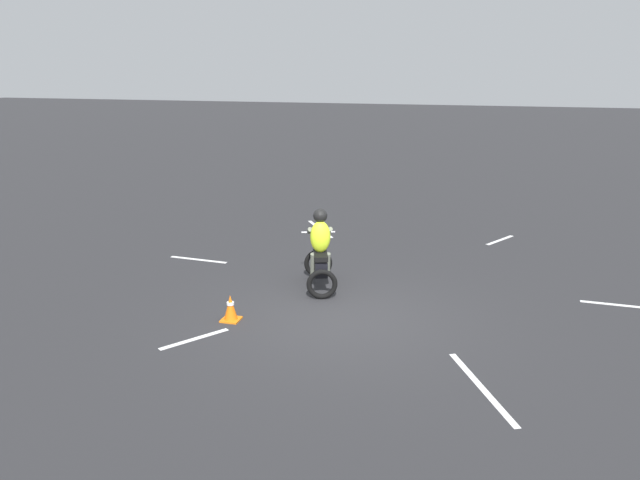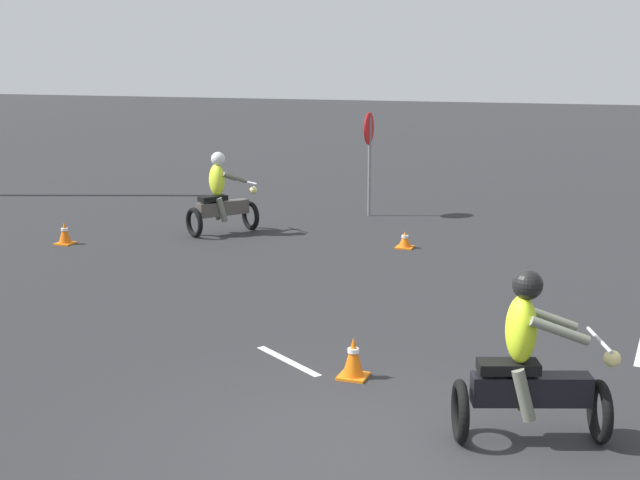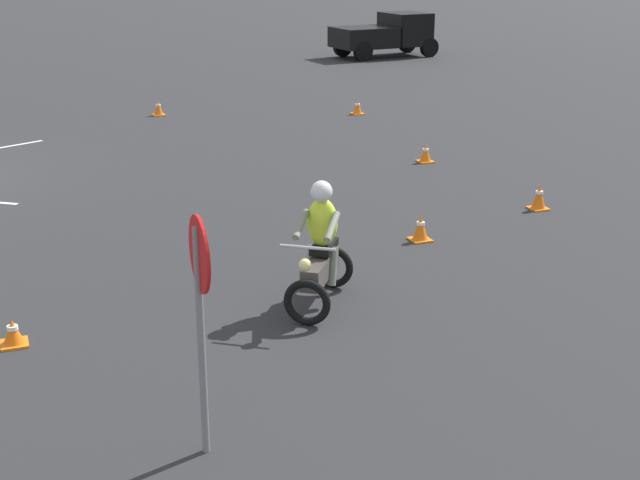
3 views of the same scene
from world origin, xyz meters
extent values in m
plane|color=#28282B|center=(0.00, 0.00, 0.00)|extent=(120.00, 120.00, 0.00)
torus|color=black|center=(1.03, -2.01, 0.30)|extent=(0.60, 0.29, 0.60)
torus|color=black|center=(0.61, -0.78, 0.30)|extent=(0.60, 0.29, 0.60)
cube|color=black|center=(0.82, -1.39, 0.52)|extent=(0.58, 1.12, 0.28)
cube|color=black|center=(0.75, -1.19, 0.74)|extent=(0.43, 0.61, 0.10)
cylinder|color=silver|center=(1.01, -1.96, 1.00)|extent=(0.67, 0.26, 0.04)
sphere|color=#F2E08C|center=(1.05, -2.09, 0.82)|extent=(0.20, 0.20, 0.16)
ellipsoid|color=#CCEA26|center=(0.78, -1.28, 1.10)|extent=(0.47, 0.39, 0.64)
cylinder|color=slate|center=(0.69, -1.63, 1.15)|extent=(0.26, 0.55, 0.27)
cylinder|color=slate|center=(1.06, -1.50, 1.15)|extent=(0.26, 0.55, 0.27)
cylinder|color=slate|center=(0.65, -1.35, 0.52)|extent=(0.19, 0.27, 0.51)
cylinder|color=slate|center=(0.92, -1.26, 0.52)|extent=(0.19, 0.27, 0.51)
sphere|color=black|center=(0.79, -1.32, 1.52)|extent=(0.35, 0.35, 0.28)
torus|color=black|center=(9.39, 5.15, 0.30)|extent=(0.42, 0.55, 0.60)
torus|color=black|center=(8.32, 5.89, 0.30)|extent=(0.42, 0.55, 0.60)
cube|color=#4C4742|center=(8.85, 5.52, 0.52)|extent=(1.04, 0.83, 0.28)
cube|color=black|center=(8.67, 5.65, 0.74)|extent=(0.61, 0.53, 0.10)
cylinder|color=silver|center=(9.35, 5.18, 1.00)|extent=(0.43, 0.60, 0.04)
sphere|color=#F2E08C|center=(9.45, 5.10, 0.82)|extent=(0.22, 0.22, 0.16)
ellipsoid|color=#D8F233|center=(8.76, 5.59, 1.10)|extent=(0.46, 0.49, 0.64)
cylinder|color=slate|center=(8.89, 5.25, 1.15)|extent=(0.50, 0.39, 0.27)
cylinder|color=slate|center=(9.12, 5.58, 1.15)|extent=(0.50, 0.39, 0.27)
cylinder|color=slate|center=(8.69, 5.46, 0.52)|extent=(0.27, 0.24, 0.51)
cylinder|color=slate|center=(8.85, 5.69, 0.52)|extent=(0.27, 0.24, 0.51)
sphere|color=silver|center=(8.79, 5.57, 1.52)|extent=(0.39, 0.39, 0.28)
cylinder|color=slate|center=(11.76, 3.29, 1.10)|extent=(0.07, 0.07, 2.20)
cylinder|color=red|center=(11.76, 3.31, 1.95)|extent=(0.70, 0.03, 0.70)
cylinder|color=white|center=(11.76, 3.33, 1.95)|extent=(0.60, 0.01, 0.60)
cube|color=orange|center=(1.89, 0.65, 0.01)|extent=(0.32, 0.32, 0.03)
cone|color=orange|center=(1.89, 0.65, 0.25)|extent=(0.24, 0.24, 0.44)
cylinder|color=white|center=(1.89, 0.65, 0.32)|extent=(0.13, 0.13, 0.05)
cube|color=orange|center=(6.94, 7.94, 0.01)|extent=(0.32, 0.32, 0.03)
cone|color=orange|center=(6.94, 7.94, 0.23)|extent=(0.24, 0.24, 0.39)
cylinder|color=white|center=(6.94, 7.94, 0.29)|extent=(0.13, 0.13, 0.05)
cube|color=orange|center=(8.71, 1.72, 0.01)|extent=(0.32, 0.32, 0.03)
cone|color=orange|center=(8.71, 1.72, 0.18)|extent=(0.24, 0.24, 0.29)
cylinder|color=white|center=(8.71, 1.72, 0.22)|extent=(0.13, 0.13, 0.05)
cube|color=silver|center=(2.16, 1.54, 0.00)|extent=(0.81, 1.07, 0.01)
camera|label=1|loc=(-2.33, 10.11, 4.39)|focal=35.00mm
camera|label=2|loc=(-7.18, -2.08, 3.57)|focal=50.00mm
camera|label=3|loc=(18.91, 1.74, 4.52)|focal=50.00mm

